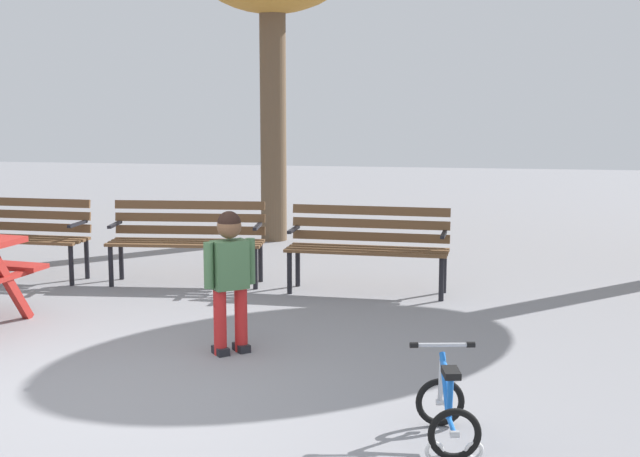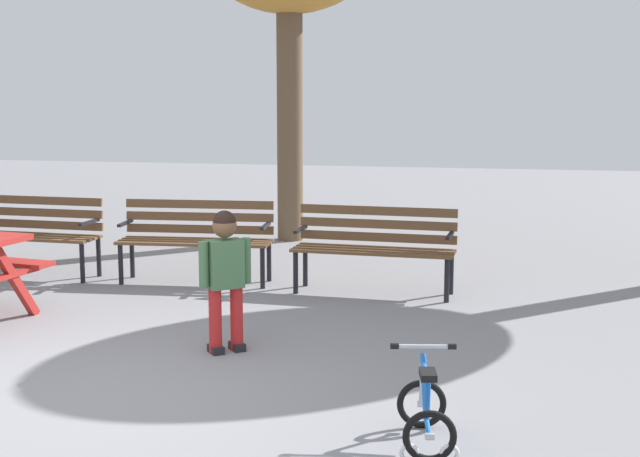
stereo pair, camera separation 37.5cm
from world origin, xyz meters
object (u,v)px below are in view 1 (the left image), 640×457
Objects in this scene: park_bench_right at (368,242)px; child_standing at (230,270)px; kids_bicycle at (447,409)px; park_bench_far_left at (16,231)px; park_bench_left at (188,235)px.

child_standing reaches higher than park_bench_right.
park_bench_far_left is at bearing 139.66° from kids_bicycle.
park_bench_left is 1.92m from park_bench_right.
park_bench_right is (3.80, -0.10, 0.00)m from park_bench_far_left.
park_bench_left is 2.67m from child_standing.
park_bench_left is 1.01× the size of park_bench_right.
kids_bicycle is (0.86, -3.86, -0.31)m from park_bench_right.
child_standing is 1.84× the size of kids_bicycle.
child_standing is (-0.83, -2.29, 0.15)m from park_bench_right.
park_bench_far_left is 2.68× the size of kids_bicycle.
park_bench_left is 4.87m from kids_bicycle.
child_standing is 2.35m from kids_bicycle.
child_standing is (1.08, -2.43, 0.15)m from park_bench_left.
park_bench_left is at bearing 175.89° from park_bench_right.
child_standing is at bearing -65.98° from park_bench_left.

